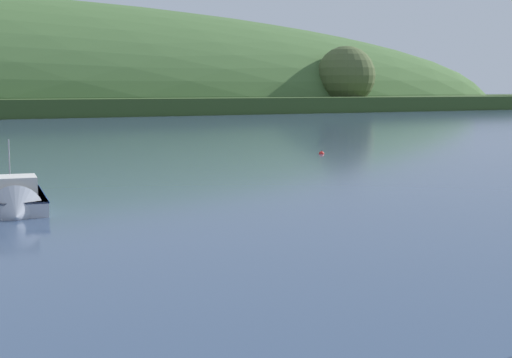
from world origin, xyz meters
TOP-DOWN VIEW (x-y plane):
  - fishing_boat_moored at (-14.38, 43.20)m, footprint 3.57×6.80m
  - mooring_buoy_off_fishing_boat at (14.20, 62.37)m, footprint 0.44×0.44m

SIDE VIEW (x-z plane):
  - mooring_buoy_off_fishing_boat at x=14.20m, z-range -0.26..0.26m
  - fishing_boat_moored at x=-14.38m, z-range -1.72..2.35m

